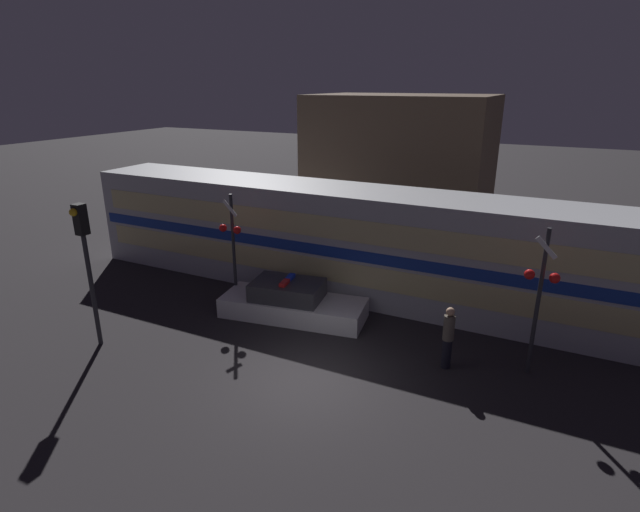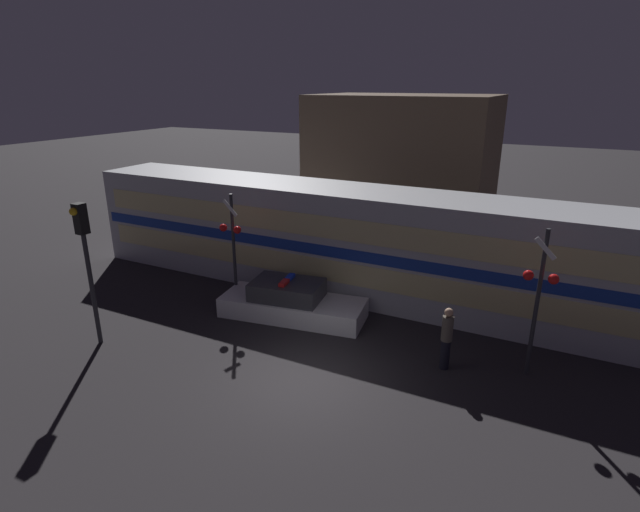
{
  "view_description": "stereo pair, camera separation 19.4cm",
  "coord_description": "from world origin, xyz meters",
  "views": [
    {
      "loc": [
        5.51,
        -10.27,
        7.68
      ],
      "look_at": [
        -1.94,
        4.81,
        1.8
      ],
      "focal_mm": 28.0,
      "sensor_mm": 36.0,
      "label": 1
    },
    {
      "loc": [
        5.68,
        -10.18,
        7.68
      ],
      "look_at": [
        -1.94,
        4.81,
        1.8
      ],
      "focal_mm": 28.0,
      "sensor_mm": 36.0,
      "label": 2
    }
  ],
  "objects": [
    {
      "name": "train",
      "position": [
        -1.65,
        6.31,
        2.0
      ],
      "size": [
        21.98,
        2.88,
        3.99
      ],
      "color": "#B7BABF",
      "rests_on": "ground_plane"
    },
    {
      "name": "crossing_signal_near",
      "position": [
        5.35,
        3.07,
        2.49
      ],
      "size": [
        0.88,
        0.33,
        4.2
      ],
      "color": "#2D2D33",
      "rests_on": "ground_plane"
    },
    {
      "name": "pedestrian",
      "position": [
        3.24,
        2.39,
        0.96
      ],
      "size": [
        0.31,
        0.31,
        1.86
      ],
      "color": "black",
      "rests_on": "ground_plane"
    },
    {
      "name": "traffic_light_corner",
      "position": [
        -6.66,
        -1.01,
        3.09
      ],
      "size": [
        0.3,
        0.46,
        4.44
      ],
      "color": "#2D2D33",
      "rests_on": "ground_plane"
    },
    {
      "name": "ground_plane",
      "position": [
        0.0,
        0.0,
        0.0
      ],
      "size": [
        120.0,
        120.0,
        0.0
      ],
      "primitive_type": "plane",
      "color": "#262326"
    },
    {
      "name": "building_left",
      "position": [
        -2.26,
        14.86,
        3.55
      ],
      "size": [
        8.87,
        5.89,
        7.09
      ],
      "color": "brown",
      "rests_on": "ground_plane"
    },
    {
      "name": "police_car",
      "position": [
        -2.27,
        3.3,
        0.51
      ],
      "size": [
        5.14,
        2.49,
        1.39
      ],
      "rotation": [
        0.0,
        0.0,
        0.15
      ],
      "color": "silver",
      "rests_on": "ground_plane"
    },
    {
      "name": "crossing_signal_far",
      "position": [
        -4.7,
        3.4,
        2.41
      ],
      "size": [
        0.88,
        0.33,
        4.04
      ],
      "color": "#2D2D33",
      "rests_on": "ground_plane"
    }
  ]
}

